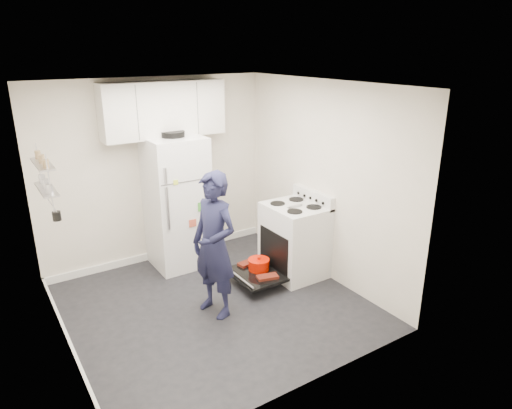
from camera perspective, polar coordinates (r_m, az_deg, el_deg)
room at (r=4.95m, az=-6.11°, el=-0.43°), size 3.21×3.21×2.51m
electric_range at (r=5.97m, az=4.74°, el=-4.54°), size 0.66×0.76×1.10m
open_oven_door at (r=5.82m, az=0.11°, el=-8.21°), size 0.55×0.70×0.22m
refrigerator at (r=6.17m, az=-9.84°, el=0.28°), size 0.72×0.74×1.84m
upper_cabinets at (r=6.05m, az=-11.49°, el=11.58°), size 1.60×0.33×0.70m
wall_shelf_rack at (r=4.83m, az=-24.89°, el=3.16°), size 0.14×0.60×0.61m
person at (r=4.98m, az=-5.23°, el=-5.10°), size 0.54×0.68×1.64m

